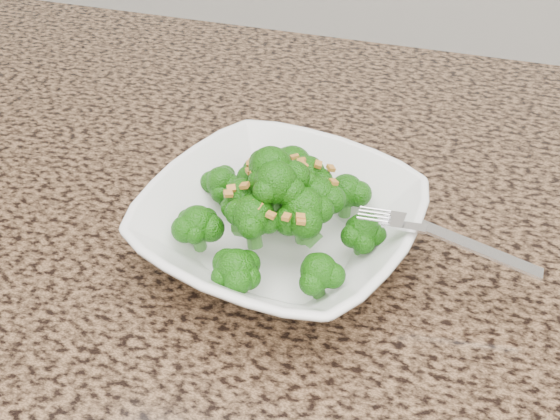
% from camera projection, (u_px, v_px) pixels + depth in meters
% --- Properties ---
extents(granite_counter, '(1.64, 1.04, 0.03)m').
position_uv_depth(granite_counter, '(322.00, 322.00, 0.61)').
color(granite_counter, brown).
rests_on(granite_counter, cabinet).
extents(bowl, '(0.30, 0.30, 0.06)m').
position_uv_depth(bowl, '(280.00, 227.00, 0.64)').
color(bowl, white).
rests_on(bowl, granite_counter).
extents(broccoli_pile, '(0.22, 0.22, 0.07)m').
position_uv_depth(broccoli_pile, '(280.00, 170.00, 0.60)').
color(broccoli_pile, '#1A640B').
rests_on(broccoli_pile, bowl).
extents(garlic_topping, '(0.13, 0.13, 0.01)m').
position_uv_depth(garlic_topping, '(280.00, 133.00, 0.58)').
color(garlic_topping, '#C4822F').
rests_on(garlic_topping, broccoli_pile).
extents(fork, '(0.18, 0.04, 0.01)m').
position_uv_depth(fork, '(419.00, 229.00, 0.59)').
color(fork, silver).
rests_on(fork, bowl).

